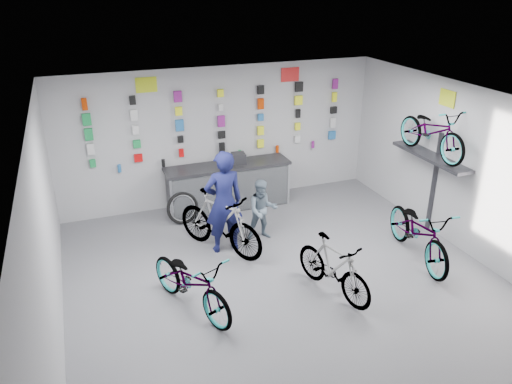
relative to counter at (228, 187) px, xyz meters
name	(u,v)px	position (x,y,z in m)	size (l,w,h in m)	color
floor	(296,296)	(0.00, -3.54, -0.49)	(8.00, 8.00, 0.00)	#55565B
ceiling	(303,112)	(0.00, -3.54, 2.51)	(8.00, 8.00, 0.00)	white
wall_back	(221,136)	(0.00, 0.46, 1.01)	(7.00, 7.00, 0.00)	#ACACAE
wall_left	(46,255)	(-3.50, -3.54, 1.01)	(8.00, 8.00, 0.00)	#ACACAE
wall_right	(486,180)	(3.50, -3.54, 1.01)	(8.00, 8.00, 0.00)	#ACACAE
counter	(228,187)	(0.00, 0.00, 0.00)	(2.70, 0.66, 1.00)	black
merch_wall	(220,123)	(-0.02, 0.39, 1.33)	(5.57, 0.08, 1.56)	#189044
wall_bracket	(431,161)	(3.33, -2.34, 0.98)	(0.39, 1.90, 2.00)	#333338
sign_left	(146,85)	(-1.50, 0.44, 2.23)	(0.42, 0.02, 0.30)	#C4D51E
sign_right	(290,75)	(1.60, 0.44, 2.23)	(0.42, 0.02, 0.30)	red
sign_side	(447,98)	(3.48, -2.34, 2.16)	(0.02, 0.40, 0.30)	#C4D51E
bike_left	(191,282)	(-1.63, -3.28, 0.01)	(0.65, 1.87, 0.98)	gray
bike_center	(333,267)	(0.57, -3.66, 0.00)	(0.46, 1.61, 0.97)	gray
bike_right	(419,231)	(2.51, -3.23, 0.06)	(0.72, 2.06, 1.08)	gray
bike_service	(220,222)	(-0.71, -1.73, 0.09)	(0.55, 1.93, 1.16)	gray
bike_wall	(432,131)	(3.25, -2.34, 1.57)	(0.63, 1.80, 0.95)	gray
clerk	(224,202)	(-0.62, -1.73, 0.48)	(0.71, 0.46, 1.94)	#121543
customer	(262,210)	(0.19, -1.56, 0.12)	(0.59, 0.46, 1.21)	slate
spare_wheel	(183,208)	(-1.10, -0.37, -0.16)	(0.70, 0.33, 0.67)	black
register	(238,158)	(0.25, 0.01, 0.62)	(0.28, 0.30, 0.22)	black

